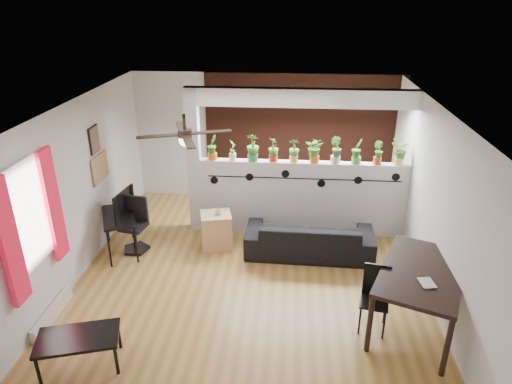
% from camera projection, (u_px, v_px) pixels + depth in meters
% --- Properties ---
extents(room_shell, '(6.30, 7.10, 2.90)m').
position_uv_depth(room_shell, '(249.00, 200.00, 6.51)').
color(room_shell, olive).
rests_on(room_shell, ground).
extents(partition_wall, '(3.60, 0.18, 1.35)m').
position_uv_depth(partition_wall, '(302.00, 198.00, 8.07)').
color(partition_wall, '#BCBCC1').
rests_on(partition_wall, ground).
extents(ceiling_header, '(3.60, 0.18, 0.30)m').
position_uv_depth(ceiling_header, '(307.00, 98.00, 7.36)').
color(ceiling_header, white).
rests_on(ceiling_header, room_shell).
extents(pier_column, '(0.22, 0.20, 2.60)m').
position_uv_depth(pier_column, '(194.00, 162.00, 7.96)').
color(pier_column, '#BCBCC1').
rests_on(pier_column, ground).
extents(brick_panel, '(3.90, 0.05, 2.60)m').
position_uv_depth(brick_panel, '(303.00, 139.00, 9.16)').
color(brick_panel, brown).
rests_on(brick_panel, ground).
extents(vine_decal, '(3.31, 0.01, 0.30)m').
position_uv_depth(vine_decal, '(303.00, 179.00, 7.82)').
color(vine_decal, black).
rests_on(vine_decal, partition_wall).
extents(window_assembly, '(0.09, 1.30, 1.55)m').
position_uv_depth(window_assembly, '(30.00, 218.00, 5.52)').
color(window_assembly, white).
rests_on(window_assembly, room_shell).
extents(baseboard_heater, '(0.08, 1.00, 0.18)m').
position_uv_depth(baseboard_heater, '(52.00, 313.00, 6.09)').
color(baseboard_heater, silver).
rests_on(baseboard_heater, ground).
extents(corkboard, '(0.03, 0.60, 0.45)m').
position_uv_depth(corkboard, '(100.00, 168.00, 7.55)').
color(corkboard, '#9F724C').
rests_on(corkboard, room_shell).
extents(framed_art, '(0.03, 0.34, 0.44)m').
position_uv_depth(framed_art, '(94.00, 140.00, 7.30)').
color(framed_art, '#8C7259').
rests_on(framed_art, room_shell).
extents(ceiling_fan, '(1.19, 1.19, 0.43)m').
position_uv_depth(ceiling_fan, '(185.00, 136.00, 5.89)').
color(ceiling_fan, black).
rests_on(ceiling_fan, room_shell).
extents(potted_plant_0, '(0.22, 0.26, 0.44)m').
position_uv_depth(potted_plant_0, '(212.00, 147.00, 7.82)').
color(potted_plant_0, '#D45719').
rests_on(potted_plant_0, partition_wall).
extents(potted_plant_1, '(0.15, 0.18, 0.36)m').
position_uv_depth(potted_plant_1, '(232.00, 149.00, 7.81)').
color(potted_plant_1, silver).
rests_on(potted_plant_1, partition_wall).
extents(potted_plant_2, '(0.28, 0.24, 0.48)m').
position_uv_depth(potted_plant_2, '(253.00, 147.00, 7.76)').
color(potted_plant_2, '#318944').
rests_on(potted_plant_2, partition_wall).
extents(potted_plant_3, '(0.26, 0.27, 0.42)m').
position_uv_depth(potted_plant_3, '(273.00, 149.00, 7.75)').
color(potted_plant_3, '#AF2F1C').
rests_on(potted_plant_3, partition_wall).
extents(potted_plant_4, '(0.21, 0.17, 0.40)m').
position_uv_depth(potted_plant_4, '(294.00, 150.00, 7.73)').
color(potted_plant_4, gold).
rests_on(potted_plant_4, partition_wall).
extents(potted_plant_5, '(0.27, 0.25, 0.44)m').
position_uv_depth(potted_plant_5, '(315.00, 149.00, 7.69)').
color(potted_plant_5, orange).
rests_on(potted_plant_5, partition_wall).
extents(potted_plant_6, '(0.30, 0.30, 0.45)m').
position_uv_depth(potted_plant_6, '(336.00, 149.00, 7.67)').
color(potted_plant_6, silver).
rests_on(potted_plant_6, partition_wall).
extents(potted_plant_7, '(0.28, 0.28, 0.43)m').
position_uv_depth(potted_plant_7, '(357.00, 151.00, 7.64)').
color(potted_plant_7, '#489937').
rests_on(potted_plant_7, partition_wall).
extents(potted_plant_8, '(0.24, 0.25, 0.40)m').
position_uv_depth(potted_plant_8, '(378.00, 152.00, 7.63)').
color(potted_plant_8, red).
rests_on(potted_plant_8, partition_wall).
extents(potted_plant_9, '(0.25, 0.21, 0.42)m').
position_uv_depth(potted_plant_9, '(400.00, 152.00, 7.59)').
color(potted_plant_9, '#E6B951').
rests_on(potted_plant_9, partition_wall).
extents(sofa, '(2.01, 0.84, 0.58)m').
position_uv_depth(sofa, '(309.00, 238.00, 7.53)').
color(sofa, black).
rests_on(sofa, ground).
extents(cube_shelf, '(0.59, 0.55, 0.61)m').
position_uv_depth(cube_shelf, '(216.00, 230.00, 7.75)').
color(cube_shelf, tan).
rests_on(cube_shelf, ground).
extents(cup, '(0.15, 0.15, 0.09)m').
position_uv_depth(cup, '(219.00, 212.00, 7.60)').
color(cup, gray).
rests_on(cup, cube_shelf).
extents(computer_desk, '(0.83, 1.06, 0.68)m').
position_uv_depth(computer_desk, '(119.00, 219.00, 7.46)').
color(computer_desk, black).
rests_on(computer_desk, ground).
extents(monitor, '(0.37, 0.11, 0.20)m').
position_uv_depth(monitor, '(121.00, 205.00, 7.53)').
color(monitor, black).
rests_on(monitor, computer_desk).
extents(office_chair, '(0.48, 0.48, 0.92)m').
position_uv_depth(office_chair, '(136.00, 228.00, 7.62)').
color(office_chair, black).
rests_on(office_chair, ground).
extents(dining_table, '(1.46, 1.80, 0.85)m').
position_uv_depth(dining_table, '(421.00, 276.00, 5.70)').
color(dining_table, black).
rests_on(dining_table, ground).
extents(book, '(0.19, 0.24, 0.02)m').
position_uv_depth(book, '(420.00, 283.00, 5.39)').
color(book, gray).
rests_on(book, dining_table).
extents(folding_chair, '(0.42, 0.42, 0.88)m').
position_uv_depth(folding_chair, '(375.00, 292.00, 5.81)').
color(folding_chair, black).
rests_on(folding_chair, ground).
extents(coffee_table, '(1.02, 0.74, 0.43)m').
position_uv_depth(coffee_table, '(78.00, 340.00, 5.20)').
color(coffee_table, black).
rests_on(coffee_table, ground).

